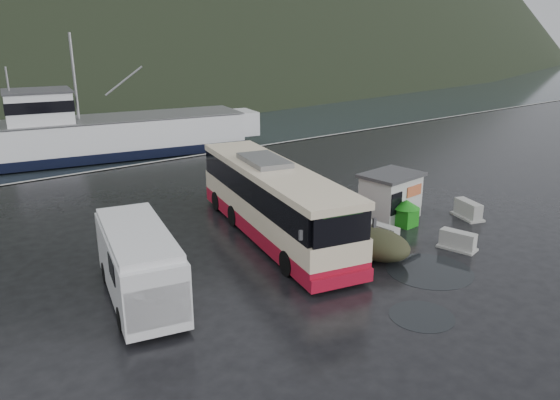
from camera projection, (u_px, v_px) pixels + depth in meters
ground at (310, 264)px, 22.06m from camera, size 160.00×160.00×0.00m
quay_edge at (123, 167)px, 37.32m from camera, size 160.00×0.60×1.50m
coach_bus at (273, 236)px, 25.09m from camera, size 5.63×12.70×3.49m
white_van at (142, 298)px, 19.30m from camera, size 3.48×6.63×2.64m
waste_bin_left at (352, 260)px, 22.52m from camera, size 1.19×1.19×1.41m
waste_bin_right at (405, 226)px, 26.35m from camera, size 1.01×1.01×1.31m
dome_tent at (376, 257)px, 22.75m from camera, size 2.39×3.18×1.18m
ticket_kiosk at (389, 217)px, 27.52m from camera, size 3.14×2.51×2.29m
jersey_barrier_a at (381, 242)px, 24.32m from camera, size 1.03×1.74×0.82m
jersey_barrier_b at (467, 218)px, 27.46m from camera, size 1.37×1.92×0.87m
jersey_barrier_c at (457, 249)px, 23.60m from camera, size 1.16×1.75×0.80m
fishing_trawler at (117, 139)px, 46.62m from camera, size 25.86×10.00×10.11m
puddles at (384, 250)px, 23.51m from camera, size 7.92×12.44×0.01m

